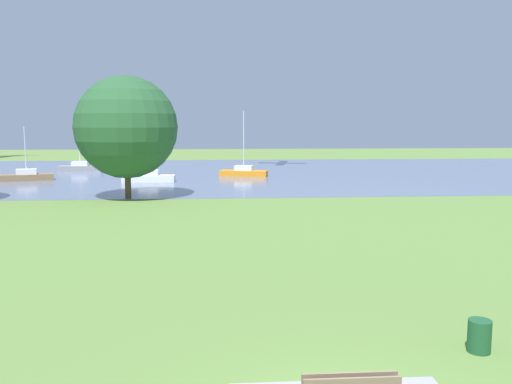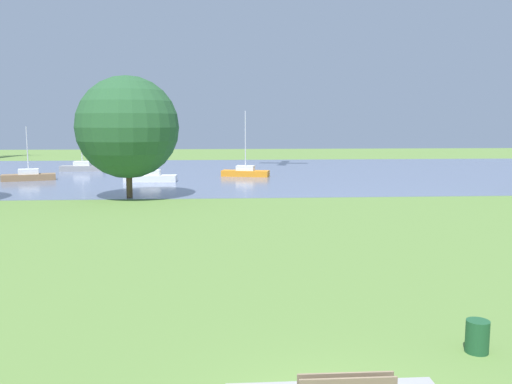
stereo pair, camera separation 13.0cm
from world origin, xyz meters
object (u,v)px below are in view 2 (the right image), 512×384
Objects in this scene: litter_bin at (477,336)px; sailboat_white at (150,177)px; sailboat_gray at (82,167)px; sailboat_orange at (245,172)px; sailboat_brown at (29,176)px; tree_mid_shore at (128,127)px.

sailboat_white reaches higher than litter_bin.
sailboat_white is at bearing 108.14° from litter_bin.
litter_bin is 40.58m from sailboat_white.
sailboat_gray is 0.92× the size of sailboat_orange.
sailboat_orange is 1.23× the size of sailboat_white.
sailboat_gray is 10.20m from sailboat_brown.
sailboat_gray is (-21.73, 50.29, 0.05)m from litter_bin.
litter_bin is at bearing -65.20° from tree_mid_shore.
sailboat_gray reaches higher than sailboat_brown.
tree_mid_shore is at bearing -68.43° from sailboat_gray.
sailboat_orange is (-3.57, 42.92, 0.06)m from litter_bin.
litter_bin is 0.13× the size of sailboat_gray.
sailboat_white is (11.69, -1.86, 0.00)m from sailboat_brown.
sailboat_gray reaches higher than sailboat_white.
sailboat_orange reaches higher than sailboat_white.
sailboat_orange is (18.16, -7.37, 0.01)m from sailboat_gray.
tree_mid_shore is (8.92, -22.56, 4.71)m from sailboat_gray.
tree_mid_shore reaches higher than sailboat_orange.
tree_mid_shore reaches higher than sailboat_brown.
tree_mid_shore is (-12.81, 27.72, 4.76)m from litter_bin.
sailboat_white is (-12.63, 38.56, 0.05)m from litter_bin.
sailboat_white is at bearing -9.03° from sailboat_brown.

